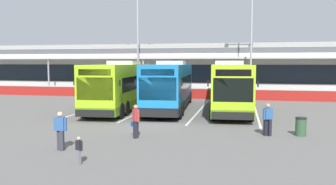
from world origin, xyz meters
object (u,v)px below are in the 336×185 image
Objects in this scene: coach_bus_leftmost at (121,86)px; litter_bin at (301,127)px; pedestrian_with_handbag at (136,120)px; lamp_post_west at (138,39)px; coach_bus_centre at (229,87)px; pedestrian_in_dark_coat at (268,118)px; lamp_post_centre at (251,37)px; coach_bus_left_centre at (170,86)px; pedestrian_near_bin at (60,130)px; pedestrian_child at (79,149)px.

coach_bus_leftmost reaches higher than litter_bin.
pedestrian_with_handbag is at bearing -164.74° from litter_bin.
lamp_post_west is 24.92m from litter_bin.
litter_bin is at bearing -53.52° from lamp_post_west.
coach_bus_centre is at bearing -46.54° from lamp_post_west.
pedestrian_in_dark_coat is 0.15× the size of lamp_post_centre.
pedestrian_in_dark_coat is 1.70m from litter_bin.
pedestrian_with_handbag is at bearing -87.41° from coach_bus_left_centre.
coach_bus_leftmost and coach_bus_left_centre have the same top height.
pedestrian_in_dark_coat is at bearing -88.83° from lamp_post_centre.
litter_bin is at bearing -44.75° from coach_bus_left_centre.
coach_bus_centre is 7.60× the size of pedestrian_in_dark_coat.
litter_bin is (12.12, -7.57, -1.32)m from coach_bus_leftmost.
pedestrian_with_handbag and pedestrian_in_dark_coat have the same top height.
coach_bus_leftmost is 13.17m from pedestrian_in_dark_coat.
pedestrian_near_bin is (-2.33, -2.93, 0.02)m from pedestrian_with_handbag.
coach_bus_leftmost is 12.25× the size of pedestrian_child.
coach_bus_centre is at bearing 104.49° from pedestrian_in_dark_coat.
litter_bin is at bearing 11.56° from pedestrian_in_dark_coat.
coach_bus_centre is at bearing -99.86° from lamp_post_centre.
lamp_post_west is 11.83× the size of litter_bin.
coach_bus_centre reaches higher than pedestrian_in_dark_coat.
coach_bus_centre is at bearing 0.79° from coach_bus_left_centre.
coach_bus_leftmost is at bearing 143.04° from pedestrian_in_dark_coat.
pedestrian_near_bin is (-1.86, -13.38, -0.91)m from coach_bus_left_centre.
pedestrian_child is at bearing -98.39° from pedestrian_with_handbag.
coach_bus_left_centre reaches higher than pedestrian_near_bin.
lamp_post_west is at bearing 100.89° from coach_bus_leftmost.
coach_bus_leftmost is 1.12× the size of lamp_post_west.
pedestrian_near_bin is 11.43m from litter_bin.
pedestrian_with_handbag is 3.75m from pedestrian_near_bin.
pedestrian_in_dark_coat is (6.28, 1.82, 0.02)m from pedestrian_with_handbag.
lamp_post_west and lamp_post_centre have the same top height.
coach_bus_left_centre is 7.60× the size of pedestrian_in_dark_coat.
pedestrian_in_dark_coat is 0.15× the size of lamp_post_west.
coach_bus_centre is 9.02m from pedestrian_in_dark_coat.
pedestrian_child is 1.08× the size of litter_bin.
coach_bus_centre is 15.87m from pedestrian_child.
pedestrian_with_handbag is at bearing -163.81° from pedestrian_in_dark_coat.
pedestrian_child is (-6.95, -6.42, -0.33)m from pedestrian_in_dark_coat.
coach_bus_centre is (8.25, 0.79, 0.00)m from coach_bus_leftmost.
coach_bus_leftmost is 14.80m from pedestrian_child.
pedestrian_near_bin is 25.51m from lamp_post_west.
pedestrian_near_bin is at bearing -153.56° from litter_bin.
lamp_post_centre is at bearing 91.17° from pedestrian_in_dark_coat.
coach_bus_left_centre is at bearing 92.59° from pedestrian_with_handbag.
coach_bus_leftmost is at bearing -131.45° from lamp_post_centre.
pedestrian_near_bin is (-6.37, -13.44, -0.91)m from coach_bus_centre.
coach_bus_left_centre reaches higher than litter_bin.
coach_bus_leftmost is 12.82m from pedestrian_near_bin.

